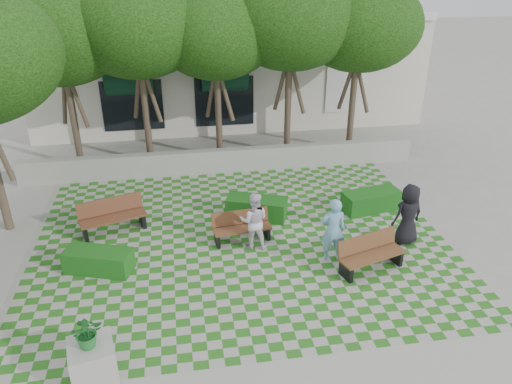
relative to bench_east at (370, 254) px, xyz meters
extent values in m
plane|color=gray|center=(-3.24, 0.82, -0.47)|extent=(90.00, 90.00, 0.00)
plane|color=#2B721E|center=(-3.24, 1.82, -0.47)|extent=(12.00, 12.00, 0.00)
cube|color=#9E9B93|center=(-3.24, 7.02, -0.02)|extent=(15.00, 0.36, 0.90)
cube|color=brown|center=(0.02, -0.07, -0.01)|extent=(1.95, 1.09, 0.06)
cube|color=brown|center=(-0.06, 0.18, 0.27)|extent=(1.82, 0.68, 0.47)
cube|color=black|center=(-0.77, -0.32, -0.24)|extent=(0.25, 0.53, 0.46)
cube|color=black|center=(0.81, 0.17, -0.24)|extent=(0.25, 0.53, 0.46)
cube|color=brown|center=(-3.21, 1.94, -0.04)|extent=(1.76, 0.72, 0.06)
cube|color=brown|center=(-3.24, 2.19, 0.21)|extent=(1.71, 0.32, 0.43)
cube|color=black|center=(-3.96, 1.85, -0.26)|extent=(0.15, 0.48, 0.42)
cube|color=black|center=(-2.46, 2.03, -0.26)|extent=(0.15, 0.48, 0.42)
cube|color=brown|center=(-6.99, 3.09, 0.02)|extent=(2.05, 1.16, 0.07)
cube|color=brown|center=(-7.08, 3.36, 0.31)|extent=(1.91, 0.72, 0.49)
cube|color=black|center=(-7.82, 2.83, -0.23)|extent=(0.27, 0.55, 0.48)
cube|color=black|center=(-6.16, 3.35, -0.23)|extent=(0.27, 0.55, 0.48)
cube|color=#155015|center=(1.24, 3.17, -0.14)|extent=(2.00, 1.11, 0.66)
cube|color=#144B14|center=(-2.56, 3.31, -0.14)|extent=(2.04, 1.41, 0.66)
cube|color=#165115|center=(-7.22, 1.09, -0.16)|extent=(1.92, 1.25, 0.62)
cube|color=#9E9B93|center=(-6.88, -2.73, -0.03)|extent=(1.04, 1.04, 0.87)
imported|color=#24752E|center=(-6.88, -2.73, 0.74)|extent=(0.71, 0.65, 0.68)
imported|color=#73ABD3|center=(-0.89, 0.61, 0.47)|extent=(0.73, 0.53, 1.88)
imported|color=black|center=(1.52, 1.11, 0.46)|extent=(1.01, 0.76, 1.86)
imported|color=white|center=(-2.91, 1.60, 0.39)|extent=(0.95, 0.81, 1.72)
cylinder|color=#47382B|center=(-8.74, 8.42, 1.35)|extent=(0.26, 0.26, 3.64)
ellipsoid|color=#1E4C11|center=(-8.74, 8.42, 4.60)|extent=(4.80, 4.80, 3.60)
cylinder|color=#47382B|center=(-6.04, 8.42, 1.43)|extent=(0.26, 0.26, 3.81)
ellipsoid|color=#1E4C11|center=(-6.04, 8.42, 4.83)|extent=(5.00, 5.00, 3.75)
cylinder|color=#47382B|center=(-3.24, 8.42, 1.32)|extent=(0.26, 0.26, 3.58)
ellipsoid|color=#1E4C11|center=(-3.24, 8.42, 4.52)|extent=(4.60, 4.60, 3.45)
cylinder|color=#47382B|center=(-0.44, 8.42, 1.49)|extent=(0.26, 0.26, 3.92)
ellipsoid|color=#1E4C11|center=(-0.44, 8.42, 4.99)|extent=(5.20, 5.20, 3.90)
cylinder|color=#47382B|center=(2.26, 8.42, 1.38)|extent=(0.26, 0.26, 3.70)
ellipsoid|color=#1E4C11|center=(2.26, 8.42, 4.68)|extent=(4.80, 4.80, 3.60)
cube|color=silver|center=(-2.24, 15.02, 2.03)|extent=(18.00, 8.00, 5.00)
cube|color=white|center=(-2.24, 11.02, 4.53)|extent=(18.00, 0.30, 0.30)
cube|color=black|center=(2.76, 11.00, 1.73)|extent=(1.40, 0.10, 2.40)
cylinder|color=#0E3521|center=(-6.74, 11.00, 2.53)|extent=(3.00, 1.80, 1.80)
cube|color=black|center=(-6.74, 11.00, 1.13)|extent=(2.60, 0.08, 2.20)
cylinder|color=#0E3521|center=(-2.74, 11.00, 2.53)|extent=(3.00, 1.80, 1.80)
cube|color=black|center=(-2.74, 11.00, 1.13)|extent=(2.60, 0.08, 2.20)
camera|label=1|loc=(-4.84, -10.54, 7.51)|focal=35.00mm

